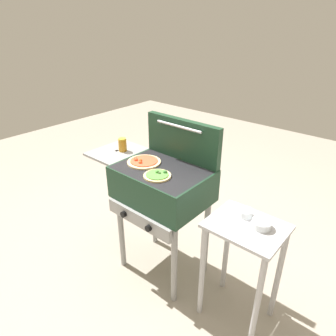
{
  "coord_description": "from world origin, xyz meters",
  "views": [
    {
      "loc": [
        1.25,
        -1.39,
        1.83
      ],
      "look_at": [
        0.05,
        0.0,
        0.92
      ],
      "focal_mm": 32.37,
      "sensor_mm": 36.0,
      "label": 1
    }
  ],
  "objects_px": {
    "pizza_veggie": "(158,175)",
    "prep_table": "(243,253)",
    "topping_bowl_far": "(261,224)",
    "grill": "(161,186)",
    "sauce_jar": "(123,145)",
    "pizza_pepperoni": "(144,162)",
    "topping_bowl_near": "(246,213)"
  },
  "relations": [
    {
      "from": "pizza_veggie",
      "to": "prep_table",
      "type": "relative_size",
      "value": 0.24
    },
    {
      "from": "prep_table",
      "to": "topping_bowl_far",
      "type": "height_order",
      "value": "topping_bowl_far"
    },
    {
      "from": "grill",
      "to": "sauce_jar",
      "type": "height_order",
      "value": "sauce_jar"
    },
    {
      "from": "grill",
      "to": "topping_bowl_far",
      "type": "distance_m",
      "value": 0.75
    },
    {
      "from": "topping_bowl_far",
      "to": "pizza_pepperoni",
      "type": "bearing_deg",
      "value": -176.59
    },
    {
      "from": "prep_table",
      "to": "grill",
      "type": "bearing_deg",
      "value": -179.63
    },
    {
      "from": "sauce_jar",
      "to": "prep_table",
      "type": "relative_size",
      "value": 0.14
    },
    {
      "from": "topping_bowl_far",
      "to": "pizza_veggie",
      "type": "bearing_deg",
      "value": -168.12
    },
    {
      "from": "pizza_veggie",
      "to": "sauce_jar",
      "type": "distance_m",
      "value": 0.52
    },
    {
      "from": "sauce_jar",
      "to": "topping_bowl_far",
      "type": "relative_size",
      "value": 0.92
    },
    {
      "from": "sauce_jar",
      "to": "prep_table",
      "type": "bearing_deg",
      "value": -1.53
    },
    {
      "from": "pizza_pepperoni",
      "to": "topping_bowl_far",
      "type": "xyz_separation_m",
      "value": [
        0.9,
        0.05,
        -0.14
      ]
    },
    {
      "from": "topping_bowl_near",
      "to": "prep_table",
      "type": "bearing_deg",
      "value": -56.32
    },
    {
      "from": "pizza_pepperoni",
      "to": "prep_table",
      "type": "height_order",
      "value": "pizza_pepperoni"
    },
    {
      "from": "sauce_jar",
      "to": "topping_bowl_far",
      "type": "xyz_separation_m",
      "value": [
        1.17,
        0.0,
        -0.19
      ]
    },
    {
      "from": "grill",
      "to": "pizza_veggie",
      "type": "relative_size",
      "value": 5.27
    },
    {
      "from": "sauce_jar",
      "to": "topping_bowl_near",
      "type": "bearing_deg",
      "value": 2.53
    },
    {
      "from": "grill",
      "to": "pizza_pepperoni",
      "type": "relative_size",
      "value": 4.0
    },
    {
      "from": "sauce_jar",
      "to": "topping_bowl_near",
      "type": "relative_size",
      "value": 1.15
    },
    {
      "from": "grill",
      "to": "sauce_jar",
      "type": "xyz_separation_m",
      "value": [
        -0.43,
        0.03,
        0.2
      ]
    },
    {
      "from": "grill",
      "to": "prep_table",
      "type": "distance_m",
      "value": 0.71
    },
    {
      "from": "topping_bowl_near",
      "to": "pizza_veggie",
      "type": "bearing_deg",
      "value": -161.63
    },
    {
      "from": "topping_bowl_far",
      "to": "sauce_jar",
      "type": "bearing_deg",
      "value": -179.79
    },
    {
      "from": "pizza_veggie",
      "to": "pizza_pepperoni",
      "type": "bearing_deg",
      "value": 157.75
    },
    {
      "from": "pizza_veggie",
      "to": "topping_bowl_near",
      "type": "bearing_deg",
      "value": 18.37
    },
    {
      "from": "grill",
      "to": "pizza_veggie",
      "type": "distance_m",
      "value": 0.2
    },
    {
      "from": "topping_bowl_far",
      "to": "grill",
      "type": "bearing_deg",
      "value": -177.07
    },
    {
      "from": "grill",
      "to": "pizza_veggie",
      "type": "bearing_deg",
      "value": -57.04
    },
    {
      "from": "prep_table",
      "to": "topping_bowl_near",
      "type": "height_order",
      "value": "topping_bowl_near"
    },
    {
      "from": "pizza_veggie",
      "to": "topping_bowl_near",
      "type": "relative_size",
      "value": 2.0
    },
    {
      "from": "prep_table",
      "to": "topping_bowl_far",
      "type": "bearing_deg",
      "value": 25.35
    },
    {
      "from": "prep_table",
      "to": "pizza_veggie",
      "type": "bearing_deg",
      "value": -169.83
    }
  ]
}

